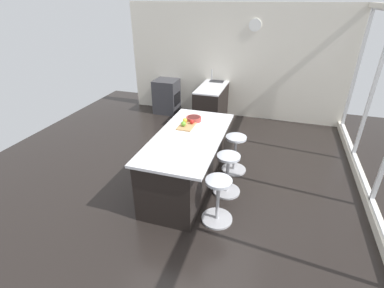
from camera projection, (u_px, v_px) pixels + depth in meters
The scene contains 13 objects.
ground_plane at pixel (197, 176), 4.96m from camera, with size 8.17×8.17×0.00m, color black.
interior_partition_left at pixel (233, 63), 6.98m from camera, with size 0.15×5.42×2.72m.
sink_cabinet at pixel (215, 100), 7.21m from camera, with size 1.94×0.60×1.19m.
oven_range at pixel (167, 96), 7.57m from camera, with size 0.60×0.61×0.88m.
kitchen_island at pixel (186, 160), 4.54m from camera, with size 2.14×1.01×0.92m.
stool_by_window at pixel (235, 155), 5.00m from camera, with size 0.44×0.44×0.68m.
stool_middle at pixel (227, 175), 4.43m from camera, with size 0.44×0.44×0.68m.
stool_near_camera at pixel (218, 201), 3.86m from camera, with size 0.44×0.44×0.68m.
cutting_board at pixel (186, 126), 4.61m from camera, with size 0.36×0.24×0.02m, color tan.
apple_green at pixel (184, 124), 4.57m from camera, with size 0.08×0.08×0.08m, color #609E2D.
apple_yellow at pixel (185, 120), 4.70m from camera, with size 0.08×0.08×0.08m, color gold.
apple_red at pixel (192, 122), 4.65m from camera, with size 0.07×0.07×0.07m, color red.
fruit_bowl at pixel (194, 119), 4.82m from camera, with size 0.26×0.26×0.07m.
Camera 1 is at (3.96, 1.17, 2.81)m, focal length 26.32 mm.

